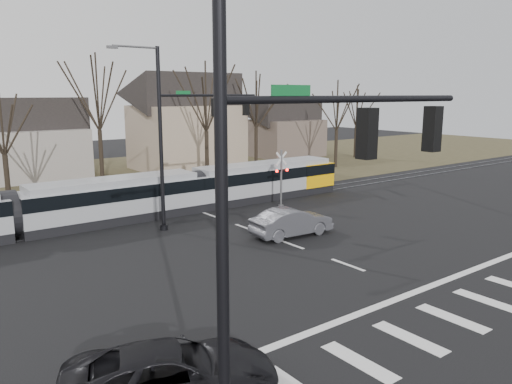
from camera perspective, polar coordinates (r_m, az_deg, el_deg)
ground at (r=22.23m, az=14.28°, el=-9.46°), size 140.00×140.00×0.00m
grass_verge at (r=48.37m, az=-16.61°, el=1.56°), size 140.00×28.00×0.01m
crosswalk at (r=20.18m, az=23.34°, el=-12.21°), size 27.00×2.60×0.01m
stop_line at (r=21.24m, az=18.12°, el=-10.65°), size 28.00×0.35×0.01m
lane_dashes at (r=34.07m, az=-7.10°, el=-1.96°), size 0.18×30.00×0.01m
rail_pair at (r=33.90m, az=-6.93°, el=-1.98°), size 90.00×1.52×0.06m
tram at (r=31.43m, az=-16.04°, el=-0.71°), size 35.47×2.63×2.69m
sedan at (r=27.50m, az=4.11°, el=-3.44°), size 2.33×4.94×1.55m
suv at (r=13.56m, az=-9.61°, el=-19.83°), size 6.16×7.12×1.51m
signal_pole_near_left at (r=9.33m, az=4.30°, el=-1.27°), size 9.28×0.44×10.20m
signal_pole_far at (r=29.03m, az=-8.04°, el=7.12°), size 9.28×0.44×10.20m
rail_crossing_signal at (r=33.91m, az=2.90°, el=1.29°), size 1.08×0.36×4.00m
tree_row at (r=43.08m, az=-11.64°, el=7.36°), size 59.20×7.20×10.00m
house_b at (r=50.30m, az=-23.85°, el=5.98°), size 8.64×7.56×7.65m
house_c at (r=52.48m, az=-8.01°, el=8.38°), size 10.80×8.64×10.10m
house_d at (r=62.75m, az=3.27°, el=7.76°), size 8.64×7.56×7.65m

